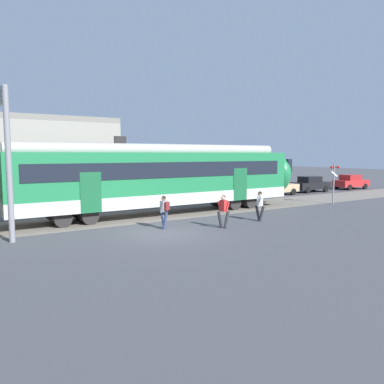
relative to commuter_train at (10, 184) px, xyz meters
name	(u,v)px	position (x,y,z in m)	size (l,w,h in m)	color
ground_plane	(163,234)	(5.79, -5.14, -2.25)	(160.00, 160.00, 0.00)	#424247
commuter_train	(10,184)	(0.00, 0.00, 0.00)	(38.05, 3.07, 4.73)	#B7B7B2
pedestrian_grey	(164,209)	(6.42, -4.12, -1.26)	(0.53, 0.71, 1.67)	navy
pedestrian_red	(223,209)	(9.01, -5.55, -1.29)	(0.66, 0.54, 1.67)	#28282D
pedestrian_white	(260,204)	(11.92, -5.05, -1.29)	(0.51, 0.71, 1.67)	#28282D
parked_car_tan	(277,186)	(22.40, 4.01, -1.47)	(4.05, 1.86, 1.54)	tan
parked_car_black	(311,184)	(27.15, 4.17, -1.47)	(4.06, 1.87, 1.54)	black
parked_car_red	(351,182)	(33.19, 3.90, -1.47)	(4.07, 1.90, 1.54)	#B22323
crossing_signal	(334,177)	(21.48, -2.69, -0.24)	(0.96, 0.22, 3.00)	gray
background_building	(10,161)	(1.14, 9.14, 0.95)	(14.72, 5.00, 9.20)	gray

